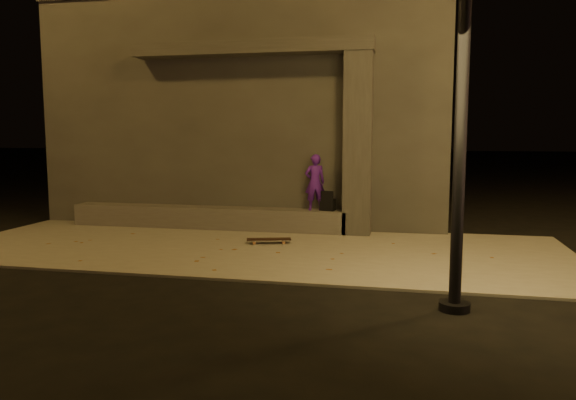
% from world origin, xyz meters
% --- Properties ---
extents(ground, '(120.00, 120.00, 0.00)m').
position_xyz_m(ground, '(0.00, 0.00, 0.00)').
color(ground, black).
rests_on(ground, ground).
extents(sidewalk, '(11.00, 4.40, 0.04)m').
position_xyz_m(sidewalk, '(0.00, 2.00, 0.02)').
color(sidewalk, slate).
rests_on(sidewalk, ground).
extents(building, '(9.00, 5.10, 5.22)m').
position_xyz_m(building, '(-1.00, 6.49, 2.61)').
color(building, '#3A3835').
rests_on(building, ground).
extents(ledge, '(6.00, 0.55, 0.45)m').
position_xyz_m(ledge, '(-1.50, 3.75, 0.27)').
color(ledge, '#55514D').
rests_on(ledge, sidewalk).
extents(column, '(0.55, 0.55, 3.60)m').
position_xyz_m(column, '(1.70, 3.75, 1.84)').
color(column, '#3A3835').
rests_on(column, sidewalk).
extents(canopy, '(5.00, 0.70, 0.28)m').
position_xyz_m(canopy, '(-0.50, 3.80, 3.78)').
color(canopy, '#3A3835').
rests_on(canopy, column).
extents(skateboarder, '(0.49, 0.40, 1.15)m').
position_xyz_m(skateboarder, '(0.83, 3.75, 1.06)').
color(skateboarder, '#51189F').
rests_on(skateboarder, ledge).
extents(backpack, '(0.33, 0.25, 0.41)m').
position_xyz_m(backpack, '(1.10, 3.75, 0.63)').
color(backpack, black).
rests_on(backpack, ledge).
extents(skateboard, '(0.84, 0.43, 0.09)m').
position_xyz_m(skateboard, '(0.22, 2.36, 0.11)').
color(skateboard, black).
rests_on(skateboard, sidewalk).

